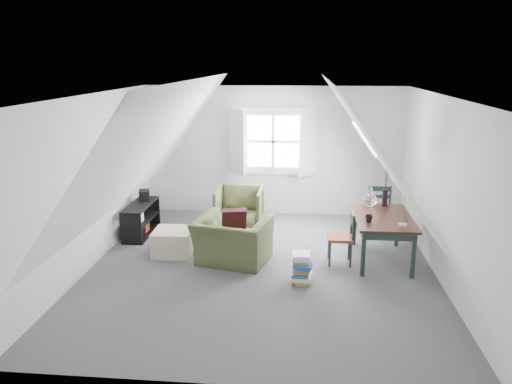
# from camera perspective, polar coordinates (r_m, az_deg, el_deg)

# --- Properties ---
(floor) EXTENTS (5.50, 5.50, 0.00)m
(floor) POSITION_cam_1_polar(r_m,az_deg,el_deg) (7.43, 0.58, -8.69)
(floor) COLOR #4B4B4F
(floor) RESTS_ON ground
(ceiling) EXTENTS (5.50, 5.50, 0.00)m
(ceiling) POSITION_cam_1_polar(r_m,az_deg,el_deg) (6.83, 0.64, 10.92)
(ceiling) COLOR white
(ceiling) RESTS_ON wall_back
(wall_back) EXTENTS (5.00, 0.00, 5.00)m
(wall_back) POSITION_cam_1_polar(r_m,az_deg,el_deg) (9.71, 1.97, 4.66)
(wall_back) COLOR silver
(wall_back) RESTS_ON ground
(wall_front) EXTENTS (5.00, 0.00, 5.00)m
(wall_front) POSITION_cam_1_polar(r_m,az_deg,el_deg) (4.43, -2.41, -8.04)
(wall_front) COLOR silver
(wall_front) RESTS_ON ground
(wall_left) EXTENTS (0.00, 5.50, 5.50)m
(wall_left) POSITION_cam_1_polar(r_m,az_deg,el_deg) (7.64, -18.41, 1.09)
(wall_left) COLOR silver
(wall_left) RESTS_ON ground
(wall_right) EXTENTS (0.00, 5.50, 5.50)m
(wall_right) POSITION_cam_1_polar(r_m,az_deg,el_deg) (7.26, 20.66, 0.20)
(wall_right) COLOR silver
(wall_right) RESTS_ON ground
(slope_left) EXTENTS (3.19, 5.50, 4.48)m
(slope_left) POSITION_cam_1_polar(r_m,az_deg,el_deg) (7.21, -11.80, 5.02)
(slope_left) COLOR white
(slope_left) RESTS_ON wall_left
(slope_right) EXTENTS (3.19, 5.50, 4.48)m
(slope_right) POSITION_cam_1_polar(r_m,az_deg,el_deg) (6.96, 13.48, 4.57)
(slope_right) COLOR white
(slope_right) RESTS_ON wall_right
(dormer_window) EXTENTS (1.71, 0.35, 1.30)m
(dormer_window) POSITION_cam_1_polar(r_m,az_deg,el_deg) (9.60, 1.96, 5.76)
(dormer_window) COLOR white
(dormer_window) RESTS_ON wall_back
(skylight) EXTENTS (0.35, 0.75, 0.47)m
(skylight) POSITION_cam_1_polar(r_m,az_deg,el_deg) (8.24, 12.26, 5.99)
(skylight) COLOR white
(skylight) RESTS_ON slope_right
(armchair_near) EXTENTS (1.24, 1.14, 0.69)m
(armchair_near) POSITION_cam_1_polar(r_m,az_deg,el_deg) (7.66, -2.63, -7.95)
(armchair_near) COLOR #424829
(armchair_near) RESTS_ON floor
(armchair_far) EXTENTS (0.83, 0.85, 0.76)m
(armchair_far) POSITION_cam_1_polar(r_m,az_deg,el_deg) (9.10, -1.91, -4.17)
(armchair_far) COLOR #424829
(armchair_far) RESTS_ON floor
(throw_pillow) EXTENTS (0.41, 0.29, 0.39)m
(throw_pillow) POSITION_cam_1_polar(r_m,az_deg,el_deg) (7.59, -2.53, -3.21)
(throw_pillow) COLOR #370F13
(throw_pillow) RESTS_ON armchair_near
(ottoman) EXTENTS (0.60, 0.60, 0.39)m
(ottoman) POSITION_cam_1_polar(r_m,az_deg,el_deg) (7.99, -9.45, -5.64)
(ottoman) COLOR #BAAF91
(ottoman) RESTS_ON floor
(dining_table) EXTENTS (0.84, 1.40, 0.70)m
(dining_table) POSITION_cam_1_polar(r_m,az_deg,el_deg) (7.75, 14.29, -3.35)
(dining_table) COLOR black
(dining_table) RESTS_ON floor
(demijohn) EXTENTS (0.23, 0.23, 0.32)m
(demijohn) POSITION_cam_1_polar(r_m,az_deg,el_deg) (8.09, 12.87, -0.84)
(demijohn) COLOR silver
(demijohn) RESTS_ON dining_table
(vase_twigs) EXTENTS (0.09, 0.10, 0.69)m
(vase_twigs) POSITION_cam_1_polar(r_m,az_deg,el_deg) (8.22, 14.53, -0.54)
(vase_twigs) COLOR black
(vase_twigs) RESTS_ON dining_table
(cup) EXTENTS (0.13, 0.13, 0.10)m
(cup) POSITION_cam_1_polar(r_m,az_deg,el_deg) (7.40, 12.76, -3.37)
(cup) COLOR black
(cup) RESTS_ON dining_table
(paper_box) EXTENTS (0.13, 0.10, 0.04)m
(paper_box) POSITION_cam_1_polar(r_m,az_deg,el_deg) (7.33, 16.41, -3.64)
(paper_box) COLOR white
(paper_box) RESTS_ON dining_table
(dining_chair_far) EXTENTS (0.43, 0.43, 0.92)m
(dining_chair_far) POSITION_cam_1_polar(r_m,az_deg,el_deg) (8.87, 13.69, -1.85)
(dining_chair_far) COLOR brown
(dining_chair_far) RESTS_ON floor
(dining_chair_near) EXTENTS (0.38, 0.38, 0.80)m
(dining_chair_near) POSITION_cam_1_polar(r_m,az_deg,el_deg) (7.56, 9.84, -5.07)
(dining_chair_near) COLOR brown
(dining_chair_near) RESTS_ON floor
(media_shelf) EXTENTS (0.36, 1.08, 0.55)m
(media_shelf) POSITION_cam_1_polar(r_m,az_deg,el_deg) (8.92, -13.06, -3.28)
(media_shelf) COLOR black
(media_shelf) RESTS_ON floor
(electronics_box) EXTENTS (0.24, 0.29, 0.20)m
(electronics_box) POSITION_cam_1_polar(r_m,az_deg,el_deg) (9.08, -12.64, -0.40)
(electronics_box) COLOR black
(electronics_box) RESTS_ON media_shelf
(magazine_stack) EXTENTS (0.31, 0.37, 0.41)m
(magazine_stack) POSITION_cam_1_polar(r_m,az_deg,el_deg) (6.95, 5.25, -8.63)
(magazine_stack) COLOR #B29933
(magazine_stack) RESTS_ON floor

